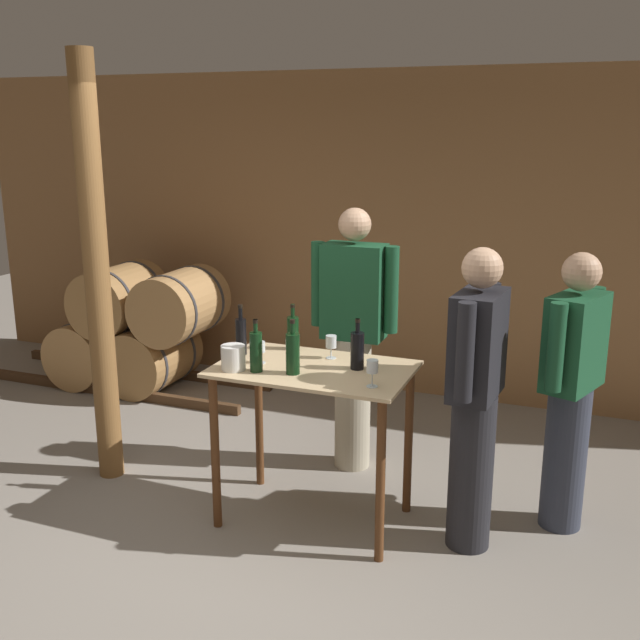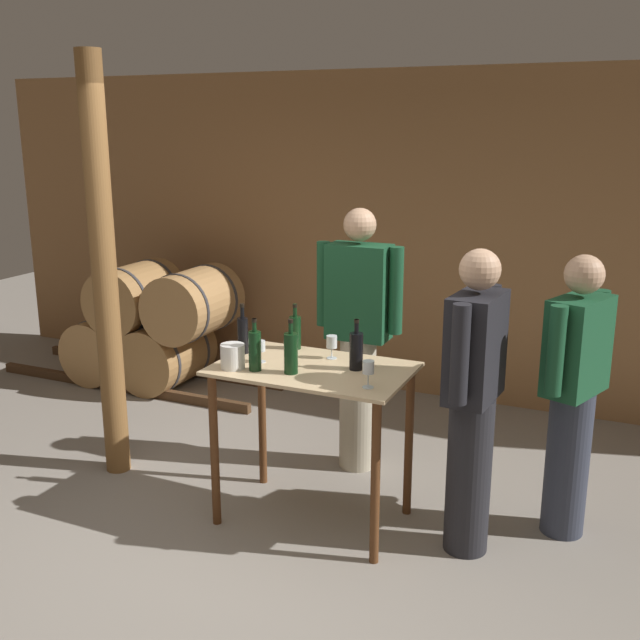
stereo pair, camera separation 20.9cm
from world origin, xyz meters
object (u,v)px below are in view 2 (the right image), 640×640
at_px(wine_bottle_left, 255,350).
at_px(wine_glass_near_right, 368,368).
at_px(wine_bottle_far_right, 356,350).
at_px(person_visitor_bearded, 473,398).
at_px(wooden_post, 104,273).
at_px(wine_bottle_center, 295,331).
at_px(person_visitor_with_scarf, 358,334).
at_px(wine_bottle_far_left, 243,334).
at_px(ice_bucket, 233,356).
at_px(person_host, 574,392).
at_px(wine_glass_near_left, 260,347).
at_px(wine_bottle_right, 291,352).
at_px(wine_glass_near_center, 332,343).

xyz_separation_m(wine_bottle_left, wine_glass_near_right, (0.67, -0.01, -0.01)).
bearing_deg(wine_bottle_far_right, person_visitor_bearded, -1.26).
distance_m(wine_bottle_left, person_visitor_bearded, 1.20).
bearing_deg(wooden_post, wine_bottle_center, 10.57).
bearing_deg(person_visitor_with_scarf, wine_bottle_far_right, -69.63).
distance_m(wine_bottle_far_left, ice_bucket, 0.29).
distance_m(wine_bottle_far_right, wine_glass_near_right, 0.30).
bearing_deg(person_host, wine_bottle_far_left, -168.32).
xyz_separation_m(wooden_post, wine_glass_near_left, (1.16, -0.09, -0.32)).
bearing_deg(wine_bottle_far_right, person_visitor_with_scarf, 110.37).
bearing_deg(person_visitor_bearded, wine_bottle_far_right, 178.74).
distance_m(wine_bottle_far_right, person_host, 1.21).
xyz_separation_m(wine_bottle_far_left, wine_bottle_far_right, (0.73, -0.01, -0.01)).
xyz_separation_m(wine_bottle_far_left, wine_glass_near_left, (0.18, -0.11, -0.03)).
bearing_deg(wine_bottle_right, wine_glass_near_right, -5.44).
bearing_deg(person_host, wine_glass_near_right, -146.17).
bearing_deg(wine_glass_near_right, wine_bottle_far_right, 123.52).
bearing_deg(wine_glass_near_center, person_host, 11.23).
relative_size(wine_bottle_right, wine_bottle_far_right, 1.06).
xyz_separation_m(wine_glass_near_center, person_host, (1.33, 0.26, -0.19)).
xyz_separation_m(wine_bottle_right, person_host, (1.43, 0.60, -0.22)).
xyz_separation_m(wine_glass_near_right, person_visitor_bearded, (0.50, 0.24, -0.17)).
relative_size(wooden_post, wine_glass_near_center, 19.64).
distance_m(wine_bottle_center, wine_glass_near_right, 0.80).
height_order(wine_bottle_center, wine_bottle_far_right, wine_bottle_far_right).
relative_size(wine_bottle_far_left, wine_glass_near_left, 2.37).
xyz_separation_m(wine_bottle_center, wine_glass_near_center, (0.28, -0.09, -0.01)).
bearing_deg(ice_bucket, wine_bottle_left, 8.32).
relative_size(person_host, person_visitor_with_scarf, 0.91).
xyz_separation_m(wine_bottle_center, wine_bottle_far_right, (0.48, -0.22, 0.00)).
distance_m(wine_bottle_center, wine_glass_near_left, 0.33).
bearing_deg(person_host, wine_bottle_right, -157.25).
height_order(wine_bottle_right, wine_bottle_far_right, wine_bottle_right).
height_order(wine_bottle_right, person_visitor_bearded, person_visitor_bearded).
bearing_deg(ice_bucket, wine_bottle_far_left, 108.28).
height_order(wine_bottle_right, wine_glass_near_center, wine_bottle_right).
bearing_deg(wine_bottle_right, wine_bottle_far_left, 153.12).
bearing_deg(wine_glass_near_center, wine_glass_near_right, -45.73).
bearing_deg(wine_glass_near_center, wine_bottle_far_left, -167.18).
relative_size(wine_bottle_far_left, wine_bottle_center, 1.08).
height_order(wine_bottle_far_right, wine_glass_near_right, wine_bottle_far_right).
height_order(wine_bottle_far_left, ice_bucket, wine_bottle_far_left).
bearing_deg(wine_bottle_left, wine_glass_near_center, 50.91).
bearing_deg(wine_glass_near_left, wooden_post, 175.59).
distance_m(wooden_post, wine_bottle_far_right, 1.74).
height_order(wine_bottle_left, person_visitor_bearded, person_visitor_bearded).
bearing_deg(wine_bottle_left, wine_bottle_right, 10.19).
height_order(wine_bottle_right, person_visitor_with_scarf, person_visitor_with_scarf).
xyz_separation_m(wine_bottle_center, ice_bucket, (-0.15, -0.48, -0.04)).
bearing_deg(person_visitor_bearded, wine_bottle_left, -168.92).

